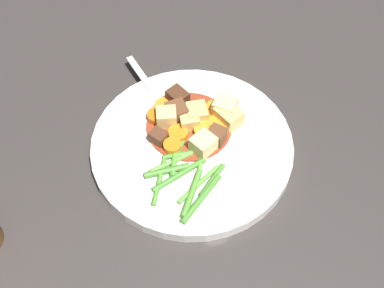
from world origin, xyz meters
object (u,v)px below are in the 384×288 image
at_px(meat_chunk_3, 177,113).
at_px(potato_chunk_0, 197,114).
at_px(dinner_plate, 192,148).
at_px(carrot_slice_2, 219,126).
at_px(meat_chunk_0, 217,135).
at_px(fork, 157,97).
at_px(potato_chunk_2, 203,145).
at_px(meat_chunk_2, 178,98).
at_px(carrot_slice_4, 215,108).
at_px(potato_chunk_5, 228,116).
at_px(carrot_slice_3, 207,119).
at_px(potato_chunk_4, 225,108).
at_px(carrot_slice_6, 157,116).
at_px(potato_chunk_1, 166,118).
at_px(potato_chunk_3, 188,121).
at_px(carrot_slice_1, 178,134).
at_px(carrot_slice_5, 206,131).
at_px(meat_chunk_1, 159,137).
at_px(carrot_slice_7, 172,147).
at_px(carrot_slice_0, 167,107).

bearing_deg(meat_chunk_3, potato_chunk_0, -100.77).
height_order(dinner_plate, carrot_slice_2, carrot_slice_2).
bearing_deg(carrot_slice_2, meat_chunk_0, 161.73).
relative_size(carrot_slice_2, fork, 0.20).
height_order(carrot_slice_2, potato_chunk_2, potato_chunk_2).
bearing_deg(meat_chunk_2, fork, 65.15).
height_order(carrot_slice_4, potato_chunk_5, potato_chunk_5).
xyz_separation_m(carrot_slice_3, potato_chunk_0, (0.01, 0.01, 0.01)).
bearing_deg(carrot_slice_3, potato_chunk_4, -70.97).
relative_size(carrot_slice_4, meat_chunk_0, 1.05).
xyz_separation_m(carrot_slice_6, potato_chunk_1, (-0.01, -0.01, 0.01)).
relative_size(dinner_plate, potato_chunk_3, 10.85).
relative_size(potato_chunk_5, meat_chunk_2, 1.23).
bearing_deg(carrot_slice_4, carrot_slice_1, 124.06).
relative_size(carrot_slice_5, meat_chunk_1, 1.55).
bearing_deg(carrot_slice_1, potato_chunk_2, -130.70).
xyz_separation_m(carrot_slice_6, carrot_slice_7, (-0.06, -0.02, -0.00)).
height_order(meat_chunk_1, meat_chunk_2, meat_chunk_2).
relative_size(carrot_slice_0, carrot_slice_6, 1.36).
bearing_deg(carrot_slice_1, potato_chunk_4, -66.19).
height_order(potato_chunk_5, meat_chunk_3, same).
relative_size(carrot_slice_5, fork, 0.20).
relative_size(carrot_slice_4, potato_chunk_4, 0.85).
relative_size(potato_chunk_1, potato_chunk_3, 1.06).
xyz_separation_m(carrot_slice_0, meat_chunk_1, (-0.06, 0.02, 0.01)).
bearing_deg(carrot_slice_1, carrot_slice_5, -89.35).
bearing_deg(carrot_slice_7, carrot_slice_4, -48.79).
xyz_separation_m(carrot_slice_0, potato_chunk_5, (-0.04, -0.08, 0.01)).
xyz_separation_m(potato_chunk_4, meat_chunk_0, (-0.05, 0.02, -0.00)).
height_order(meat_chunk_1, fork, meat_chunk_1).
bearing_deg(meat_chunk_0, potato_chunk_4, -22.47).
bearing_deg(potato_chunk_1, carrot_slice_3, -93.57).
bearing_deg(meat_chunk_0, carrot_slice_0, 43.41).
xyz_separation_m(carrot_slice_2, potato_chunk_1, (0.02, 0.07, 0.01)).
relative_size(carrot_slice_2, meat_chunk_3, 1.17).
xyz_separation_m(meat_chunk_0, meat_chunk_3, (0.05, 0.05, 0.00)).
xyz_separation_m(meat_chunk_0, meat_chunk_2, (0.08, 0.05, -0.00)).
distance_m(potato_chunk_1, potato_chunk_3, 0.03).
bearing_deg(carrot_slice_5, potato_chunk_2, 164.44).
distance_m(potato_chunk_3, meat_chunk_2, 0.05).
distance_m(carrot_slice_7, potato_chunk_2, 0.04).
height_order(carrot_slice_5, potato_chunk_1, potato_chunk_1).
distance_m(carrot_slice_6, potato_chunk_3, 0.05).
bearing_deg(meat_chunk_1, carrot_slice_4, -62.87).
distance_m(carrot_slice_1, potato_chunk_2, 0.04).
distance_m(carrot_slice_2, meat_chunk_1, 0.09).
distance_m(dinner_plate, carrot_slice_0, 0.07).
bearing_deg(meat_chunk_3, carrot_slice_2, -114.59).
relative_size(potato_chunk_0, potato_chunk_5, 0.84).
bearing_deg(meat_chunk_2, potato_chunk_3, -168.88).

